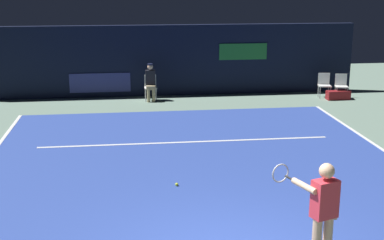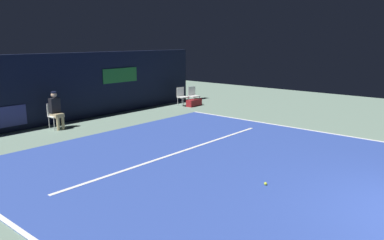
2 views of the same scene
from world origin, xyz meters
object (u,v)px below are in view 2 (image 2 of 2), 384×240
object	(u,v)px
line_judge_on_chair	(56,110)
equipment_bag	(194,103)
courtside_chair_near	(182,96)
tennis_ball	(266,184)
courtside_chair_far	(193,95)

from	to	relation	value
line_judge_on_chair	equipment_bag	world-z (taller)	line_judge_on_chair
courtside_chair_near	equipment_bag	size ratio (longest dim) A/B	1.05
courtside_chair_near	equipment_bag	world-z (taller)	courtside_chair_near
line_judge_on_chair	tennis_ball	distance (m)	8.26
tennis_ball	equipment_bag	bearing A→B (deg)	49.01
courtside_chair_near	courtside_chair_far	size ratio (longest dim) A/B	1.00
tennis_ball	equipment_bag	distance (m)	10.04
line_judge_on_chair	tennis_ball	xyz separation A→B (m)	(0.13, -8.23, -0.64)
tennis_ball	equipment_bag	world-z (taller)	equipment_bag
line_judge_on_chair	equipment_bag	size ratio (longest dim) A/B	1.57
line_judge_on_chair	tennis_ball	size ratio (longest dim) A/B	19.41
courtside_chair_far	courtside_chair_near	bearing A→B (deg)	157.19
courtside_chair_far	tennis_ball	size ratio (longest dim) A/B	12.94
tennis_ball	courtside_chair_far	bearing A→B (deg)	48.99
tennis_ball	line_judge_on_chair	bearing A→B (deg)	90.90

